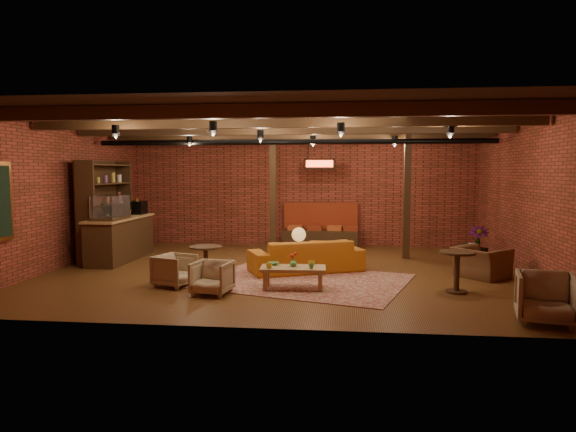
# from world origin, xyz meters

# --- Properties ---
(floor) EXTENTS (10.00, 10.00, 0.00)m
(floor) POSITION_xyz_m (0.00, 0.00, 0.00)
(floor) COLOR #3E1C0F
(floor) RESTS_ON ground
(ceiling) EXTENTS (10.00, 8.00, 0.02)m
(ceiling) POSITION_xyz_m (0.00, 0.00, 3.20)
(ceiling) COLOR black
(ceiling) RESTS_ON wall_back
(wall_back) EXTENTS (10.00, 0.02, 3.20)m
(wall_back) POSITION_xyz_m (0.00, 4.00, 1.60)
(wall_back) COLOR brown
(wall_back) RESTS_ON ground
(wall_front) EXTENTS (10.00, 0.02, 3.20)m
(wall_front) POSITION_xyz_m (0.00, -4.00, 1.60)
(wall_front) COLOR brown
(wall_front) RESTS_ON ground
(wall_left) EXTENTS (0.02, 8.00, 3.20)m
(wall_left) POSITION_xyz_m (-5.00, 0.00, 1.60)
(wall_left) COLOR brown
(wall_left) RESTS_ON ground
(wall_right) EXTENTS (0.02, 8.00, 3.20)m
(wall_right) POSITION_xyz_m (5.00, 0.00, 1.60)
(wall_right) COLOR brown
(wall_right) RESTS_ON ground
(ceiling_beams) EXTENTS (9.80, 6.40, 0.22)m
(ceiling_beams) POSITION_xyz_m (0.00, 0.00, 3.08)
(ceiling_beams) COLOR #322110
(ceiling_beams) RESTS_ON ceiling
(ceiling_pipe) EXTENTS (9.60, 0.12, 0.12)m
(ceiling_pipe) POSITION_xyz_m (0.00, 1.60, 2.85)
(ceiling_pipe) COLOR black
(ceiling_pipe) RESTS_ON ceiling
(post_left) EXTENTS (0.16, 0.16, 3.20)m
(post_left) POSITION_xyz_m (-0.60, 2.60, 1.60)
(post_left) COLOR #322110
(post_left) RESTS_ON ground
(post_right) EXTENTS (0.16, 0.16, 3.20)m
(post_right) POSITION_xyz_m (2.80, 2.00, 1.60)
(post_right) COLOR #322110
(post_right) RESTS_ON ground
(service_counter) EXTENTS (0.80, 2.50, 1.60)m
(service_counter) POSITION_xyz_m (-4.10, 1.00, 0.80)
(service_counter) COLOR #322110
(service_counter) RESTS_ON ground
(plant_counter) EXTENTS (0.35, 0.39, 0.30)m
(plant_counter) POSITION_xyz_m (-4.00, 1.20, 1.22)
(plant_counter) COLOR #337F33
(plant_counter) RESTS_ON service_counter
(shelving_hutch) EXTENTS (0.52, 2.00, 2.40)m
(shelving_hutch) POSITION_xyz_m (-4.50, 1.10, 1.20)
(shelving_hutch) COLOR #322110
(shelving_hutch) RESTS_ON ground
(banquette) EXTENTS (2.10, 0.70, 1.00)m
(banquette) POSITION_xyz_m (0.60, 3.55, 0.50)
(banquette) COLOR maroon
(banquette) RESTS_ON ground
(service_sign) EXTENTS (0.86, 0.06, 0.30)m
(service_sign) POSITION_xyz_m (0.60, 3.10, 2.35)
(service_sign) COLOR #F84318
(service_sign) RESTS_ON ceiling
(ceiling_spotlights) EXTENTS (6.40, 4.40, 0.28)m
(ceiling_spotlights) POSITION_xyz_m (0.00, 0.00, 2.86)
(ceiling_spotlights) COLOR black
(ceiling_spotlights) RESTS_ON ceiling
(rug) EXTENTS (4.56, 3.97, 0.01)m
(rug) POSITION_xyz_m (0.48, -0.91, 0.01)
(rug) COLOR maroon
(rug) RESTS_ON floor
(sofa) EXTENTS (2.56, 1.82, 0.70)m
(sofa) POSITION_xyz_m (0.47, 0.03, 0.35)
(sofa) COLOR #A35916
(sofa) RESTS_ON floor
(coffee_table) EXTENTS (1.21, 0.65, 0.66)m
(coffee_table) POSITION_xyz_m (0.35, -1.59, 0.36)
(coffee_table) COLOR #A3824C
(coffee_table) RESTS_ON floor
(side_table_lamp) EXTENTS (0.57, 0.57, 0.95)m
(side_table_lamp) POSITION_xyz_m (0.31, 0.03, 0.72)
(side_table_lamp) COLOR #322110
(side_table_lamp) RESTS_ON floor
(round_table_left) EXTENTS (0.65, 0.65, 0.68)m
(round_table_left) POSITION_xyz_m (-1.43, -1.03, 0.46)
(round_table_left) COLOR #322110
(round_table_left) RESTS_ON floor
(armchair_a) EXTENTS (0.78, 0.81, 0.66)m
(armchair_a) POSITION_xyz_m (-1.87, -1.62, 0.33)
(armchair_a) COLOR #C1B595
(armchair_a) RESTS_ON floor
(armchair_b) EXTENTS (0.71, 0.68, 0.65)m
(armchair_b) POSITION_xyz_m (-1.01, -2.16, 0.32)
(armchair_b) COLOR #C1B595
(armchair_b) RESTS_ON floor
(armchair_right) EXTENTS (1.08, 1.12, 0.83)m
(armchair_right) POSITION_xyz_m (4.03, -0.19, 0.41)
(armchair_right) COLOR brown
(armchair_right) RESTS_ON floor
(side_table_book) EXTENTS (0.56, 0.56, 0.49)m
(side_table_book) POSITION_xyz_m (4.14, 1.32, 0.44)
(side_table_book) COLOR #322110
(side_table_book) RESTS_ON floor
(round_table_right) EXTENTS (0.63, 0.63, 0.74)m
(round_table_right) POSITION_xyz_m (3.27, -1.56, 0.49)
(round_table_right) COLOR #322110
(round_table_right) RESTS_ON floor
(armchair_far) EXTENTS (0.92, 0.88, 0.79)m
(armchair_far) POSITION_xyz_m (4.12, -3.32, 0.40)
(armchair_far) COLOR #C1B595
(armchair_far) RESTS_ON floor
(plant_tall) EXTENTS (1.82, 1.82, 2.60)m
(plant_tall) POSITION_xyz_m (4.40, 1.56, 1.30)
(plant_tall) COLOR #4C7F4C
(plant_tall) RESTS_ON floor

